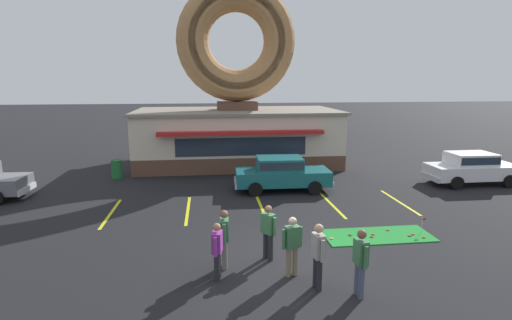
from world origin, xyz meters
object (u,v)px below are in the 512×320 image
(pedestrian_hooded_kid, at_px, (217,249))
(pedestrian_leather_jacket_man, at_px, (318,253))
(car_white, at_px, (472,167))
(trash_bin, at_px, (117,169))
(pedestrian_crossing_woman, at_px, (224,236))
(golf_ball, at_px, (363,235))
(putting_flag_pin, at_px, (423,222))
(pedestrian_clipboard_woman, at_px, (292,244))
(car_teal, at_px, (281,172))
(pedestrian_blue_sweater_man, at_px, (360,260))
(pedestrian_beanie_man, at_px, (268,230))

(pedestrian_hooded_kid, distance_m, pedestrian_leather_jacket_man, 2.60)
(car_white, bearing_deg, trash_bin, 169.12)
(car_white, height_order, trash_bin, car_white)
(pedestrian_leather_jacket_man, relative_size, pedestrian_crossing_woman, 1.02)
(car_white, relative_size, pedestrian_hooded_kid, 2.95)
(golf_ball, height_order, putting_flag_pin, putting_flag_pin)
(putting_flag_pin, xyz_separation_m, trash_bin, (-12.05, 9.42, 0.06))
(pedestrian_leather_jacket_man, height_order, pedestrian_clipboard_woman, pedestrian_leather_jacket_man)
(car_teal, height_order, pedestrian_hooded_kid, car_teal)
(pedestrian_leather_jacket_man, xyz_separation_m, trash_bin, (-7.48, 12.53, -0.45))
(car_white, xyz_separation_m, pedestrian_blue_sweater_man, (-9.57, -9.56, 0.08))
(putting_flag_pin, xyz_separation_m, pedestrian_clipboard_woman, (-5.06, -2.37, 0.47))
(pedestrian_leather_jacket_man, xyz_separation_m, pedestrian_crossing_woman, (-2.25, 1.43, -0.02))
(car_white, relative_size, trash_bin, 4.69)
(golf_ball, xyz_separation_m, pedestrian_crossing_woman, (-4.71, -1.71, 0.88))
(pedestrian_blue_sweater_man, bearing_deg, car_white, 44.97)
(pedestrian_clipboard_woman, bearing_deg, pedestrian_hooded_kid, 178.65)
(trash_bin, bearing_deg, pedestrian_crossing_woman, -64.78)
(car_teal, xyz_separation_m, pedestrian_hooded_kid, (-3.26, -8.30, -0.02))
(pedestrian_blue_sweater_man, distance_m, pedestrian_clipboard_woman, 1.86)
(putting_flag_pin, xyz_separation_m, pedestrian_crossing_woman, (-6.82, -1.69, 0.49))
(putting_flag_pin, relative_size, car_teal, 0.12)
(putting_flag_pin, height_order, pedestrian_leather_jacket_man, pedestrian_leather_jacket_man)
(car_white, relative_size, pedestrian_beanie_man, 2.77)
(pedestrian_hooded_kid, bearing_deg, pedestrian_blue_sweater_man, -20.66)
(car_teal, bearing_deg, car_white, -0.10)
(car_white, bearing_deg, pedestrian_hooded_kid, -147.38)
(golf_ball, relative_size, car_teal, 0.01)
(pedestrian_blue_sweater_man, xyz_separation_m, pedestrian_clipboard_woman, (-1.40, 1.23, -0.04))
(pedestrian_blue_sweater_man, bearing_deg, pedestrian_clipboard_woman, 138.75)
(car_teal, distance_m, trash_bin, 8.96)
(pedestrian_leather_jacket_man, bearing_deg, golf_ball, 51.94)
(pedestrian_clipboard_woman, distance_m, pedestrian_beanie_man, 1.16)
(trash_bin, bearing_deg, putting_flag_pin, -38.00)
(pedestrian_crossing_woman, bearing_deg, pedestrian_clipboard_woman, -21.12)
(golf_ball, xyz_separation_m, pedestrian_hooded_kid, (-4.93, -2.34, 0.80))
(pedestrian_beanie_man, bearing_deg, pedestrian_blue_sweater_man, -50.50)
(car_teal, relative_size, pedestrian_clipboard_woman, 2.80)
(pedestrian_hooded_kid, bearing_deg, pedestrian_beanie_man, 33.86)
(car_white, height_order, pedestrian_crossing_woman, pedestrian_crossing_woman)
(pedestrian_leather_jacket_man, bearing_deg, car_teal, 85.07)
(putting_flag_pin, bearing_deg, pedestrian_crossing_woman, -166.12)
(pedestrian_hooded_kid, bearing_deg, car_white, 32.62)
(car_teal, distance_m, pedestrian_blue_sweater_man, 9.58)
(pedestrian_hooded_kid, height_order, pedestrian_beanie_man, pedestrian_beanie_man)
(pedestrian_hooded_kid, xyz_separation_m, trash_bin, (-5.01, 11.74, -0.35))
(car_white, height_order, pedestrian_hooded_kid, car_white)
(putting_flag_pin, height_order, pedestrian_hooded_kid, pedestrian_hooded_kid)
(car_white, relative_size, pedestrian_crossing_woman, 2.72)
(putting_flag_pin, bearing_deg, trash_bin, 142.00)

